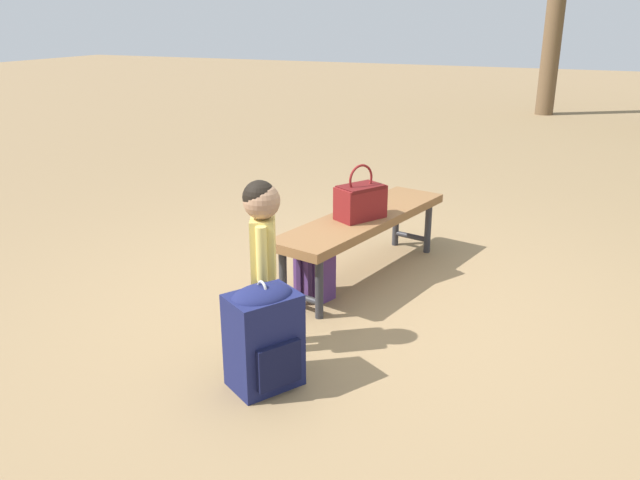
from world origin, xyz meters
The scene contains 6 objects.
ground_plane centered at (0.00, 0.00, 0.00)m, with size 40.00×40.00×0.00m, color #8C704C.
park_bench centered at (-0.53, -0.09, 0.39)m, with size 1.65×0.74×0.45m.
handbag centered at (-0.45, -0.08, 0.58)m, with size 0.37×0.31×0.37m.
child_standing centered at (0.64, -0.22, 0.63)m, with size 0.24×0.19×0.95m.
backpack_large centered at (0.96, -0.05, 0.28)m, with size 0.41×0.38×0.56m.
backpack_small centered at (-0.07, -0.25, 0.19)m, with size 0.24×0.26×0.37m.
Camera 1 is at (3.37, 1.31, 1.74)m, focal length 35.84 mm.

